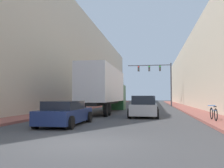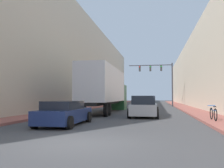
{
  "view_description": "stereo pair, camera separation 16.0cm",
  "coord_description": "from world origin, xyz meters",
  "px_view_note": "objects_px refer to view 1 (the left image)",
  "views": [
    {
      "loc": [
        2.48,
        -7.89,
        1.53
      ],
      "look_at": [
        -0.68,
        10.64,
        2.49
      ],
      "focal_mm": 40.0,
      "sensor_mm": 36.0,
      "label": 1
    },
    {
      "loc": [
        2.64,
        -7.86,
        1.53
      ],
      "look_at": [
        -0.68,
        10.64,
        2.49
      ],
      "focal_mm": 40.0,
      "sensor_mm": 36.0,
      "label": 2
    }
  ],
  "objects_px": {
    "suv_car": "(144,107)",
    "parked_bicycle": "(214,114)",
    "traffic_signal_gantry": "(159,75)",
    "sedan_car": "(65,113)",
    "semi_truck": "(106,88)"
  },
  "relations": [
    {
      "from": "sedan_car",
      "to": "traffic_signal_gantry",
      "type": "height_order",
      "value": "traffic_signal_gantry"
    },
    {
      "from": "suv_car",
      "to": "parked_bicycle",
      "type": "xyz_separation_m",
      "value": [
        4.23,
        -3.8,
        -0.23
      ]
    },
    {
      "from": "sedan_car",
      "to": "suv_car",
      "type": "height_order",
      "value": "suv_car"
    },
    {
      "from": "sedan_car",
      "to": "suv_car",
      "type": "bearing_deg",
      "value": 58.44
    },
    {
      "from": "suv_car",
      "to": "sedan_car",
      "type": "bearing_deg",
      "value": -121.56
    },
    {
      "from": "sedan_car",
      "to": "parked_bicycle",
      "type": "xyz_separation_m",
      "value": [
        8.2,
        2.68,
        -0.1
      ]
    },
    {
      "from": "suv_car",
      "to": "traffic_signal_gantry",
      "type": "bearing_deg",
      "value": 85.68
    },
    {
      "from": "suv_car",
      "to": "parked_bicycle",
      "type": "height_order",
      "value": "suv_car"
    },
    {
      "from": "parked_bicycle",
      "to": "suv_car",
      "type": "bearing_deg",
      "value": 138.07
    },
    {
      "from": "semi_truck",
      "to": "parked_bicycle",
      "type": "bearing_deg",
      "value": -45.92
    },
    {
      "from": "suv_car",
      "to": "traffic_signal_gantry",
      "type": "distance_m",
      "value": 21.66
    },
    {
      "from": "suv_car",
      "to": "parked_bicycle",
      "type": "distance_m",
      "value": 5.68
    },
    {
      "from": "traffic_signal_gantry",
      "to": "parked_bicycle",
      "type": "bearing_deg",
      "value": -84.01
    },
    {
      "from": "sedan_car",
      "to": "parked_bicycle",
      "type": "relative_size",
      "value": 2.54
    },
    {
      "from": "sedan_car",
      "to": "suv_car",
      "type": "relative_size",
      "value": 0.94
    }
  ]
}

